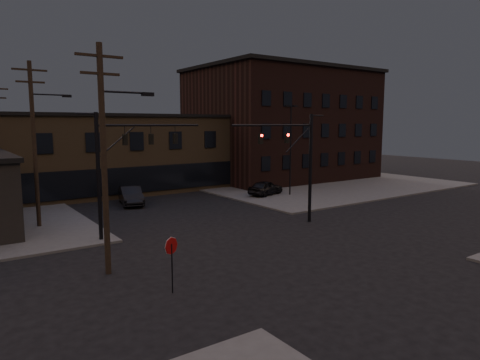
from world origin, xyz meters
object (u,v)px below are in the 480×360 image
Objects in this scene: stop_sign at (172,252)px; car_crossing at (131,196)px; traffic_signal_near at (299,157)px; traffic_signal_far at (118,161)px; parked_car_lot_b at (240,178)px; parked_car_lot_a at (266,188)px.

stop_sign is 0.50× the size of car_crossing.
traffic_signal_near is 1.00× the size of traffic_signal_far.
car_crossing is (4.77, 10.81, -4.19)m from traffic_signal_far.
stop_sign is 0.55× the size of parked_car_lot_b.
traffic_signal_near is at bearing 136.31° from parked_car_lot_a.
parked_car_lot_a is 0.86× the size of car_crossing.
traffic_signal_near reaches higher than car_crossing.
traffic_signal_far is 1.79× the size of parked_car_lot_b.
parked_car_lot_a is at bearing 62.95° from traffic_signal_near.
parked_car_lot_b is (8.15, 19.00, -4.13)m from traffic_signal_near.
parked_car_lot_a is at bearing 42.44° from stop_sign.
traffic_signal_near and traffic_signal_far have the same top height.
traffic_signal_near is at bearing -16.17° from traffic_signal_far.
stop_sign is at bearing -97.32° from traffic_signal_far.
parked_car_lot_a is (18.84, 17.23, -0.96)m from stop_sign.
car_crossing is at bearing 125.94° from parked_car_lot_b.
parked_car_lot_a reaches higher than parked_car_lot_b.
traffic_signal_near is 1.79× the size of parked_car_lot_b.
parked_car_lot_b is (20.23, 15.50, -4.21)m from traffic_signal_far.
traffic_signal_far is 3.23× the size of stop_sign.
traffic_signal_far is 1.60× the size of car_crossing.
traffic_signal_far is (-12.07, 3.50, 0.08)m from traffic_signal_near.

